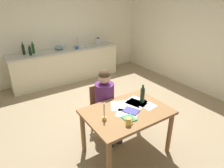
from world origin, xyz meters
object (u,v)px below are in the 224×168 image
chair_at_table (103,107)px  candlestick (104,116)px  bottle_oil (23,50)px  dining_table (127,117)px  sink_unit (80,46)px  teacup_on_counter (77,47)px  mixing_bowl (59,48)px  stovetop_kettle (98,41)px  wine_glass_near_sink (65,44)px  bottle_wine_red (33,48)px  person_seated (106,100)px  wine_bottle_on_table (142,95)px  coffee_mug (129,121)px  bottle_vinegar (30,51)px  wine_glass_by_kettle (61,45)px  book_cookery (129,118)px  book_magazine (131,111)px

chair_at_table → candlestick: 0.86m
bottle_oil → dining_table: bearing=-77.6°
sink_unit → teacup_on_counter: (-0.17, -0.15, 0.02)m
candlestick → mixing_bowl: (0.56, 3.29, 0.14)m
dining_table → stovetop_kettle: bearing=67.1°
bottle_oil → teacup_on_counter: (1.31, -0.23, -0.08)m
chair_at_table → stovetop_kettle: (1.37, 2.54, 0.53)m
wine_glass_near_sink → bottle_wine_red: bearing=-174.3°
chair_at_table → stovetop_kettle: bearing=61.6°
person_seated → candlestick: bearing=-124.1°
sink_unit → wine_bottle_on_table: bearing=-97.7°
candlestick → wine_bottle_on_table: wine_bottle_on_table is taller
coffee_mug → sink_unit: bearing=74.8°
teacup_on_counter → chair_at_table: bearing=-104.3°
coffee_mug → bottle_oil: 3.62m
dining_table → chair_at_table: 0.69m
chair_at_table → teacup_on_counter: size_ratio=7.38×
wine_glass_near_sink → bottle_vinegar: bearing=-166.9°
wine_glass_by_kettle → book_cookery: bearing=-95.8°
wine_glass_by_kettle → teacup_on_counter: 0.45m
bottle_vinegar → wine_glass_by_kettle: size_ratio=1.62×
teacup_on_counter → book_magazine: bearing=-100.1°
wine_glass_near_sink → mixing_bowl: bearing=-155.4°
person_seated → mixing_bowl: (0.19, 2.74, 0.27)m
book_magazine → mixing_bowl: mixing_bowl is taller
chair_at_table → wine_glass_by_kettle: bearing=84.2°
coffee_mug → stovetop_kettle: stovetop_kettle is taller
dining_table → book_cookery: (-0.10, -0.18, 0.12)m
dining_table → wine_bottle_on_table: size_ratio=4.01×
chair_at_table → wine_bottle_on_table: wine_bottle_on_table is taller
person_seated → wine_glass_near_sink: bearing=81.9°
chair_at_table → sink_unit: (0.78, 2.54, 0.45)m
bottle_oil → bottle_vinegar: bottle_oil is taller
bottle_vinegar → wine_glass_near_sink: (0.98, 0.23, 0.00)m
book_cookery → bottle_oil: (-0.62, 3.47, 0.28)m
candlestick → bottle_wine_red: size_ratio=0.89×
person_seated → stovetop_kettle: (1.38, 2.69, 0.32)m
book_cookery → wine_glass_by_kettle: 3.57m
book_cookery → mixing_bowl: size_ratio=0.72×
dining_table → wine_bottle_on_table: 0.42m
chair_at_table → sink_unit: sink_unit is taller
bottle_oil → stovetop_kettle: size_ratio=1.35×
book_cookery → bottle_wine_red: 3.49m
wine_bottle_on_table → bottle_oil: bearing=108.1°
book_magazine → wine_glass_by_kettle: bearing=59.6°
coffee_mug → sink_unit: (0.95, 3.49, 0.13)m
bottle_wine_red → stovetop_kettle: bottle_wine_red is taller
candlestick → wine_glass_by_kettle: (0.65, 3.38, 0.19)m
mixing_bowl → teacup_on_counter: size_ratio=2.07×
sink_unit → bottle_oil: size_ratio=1.21×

